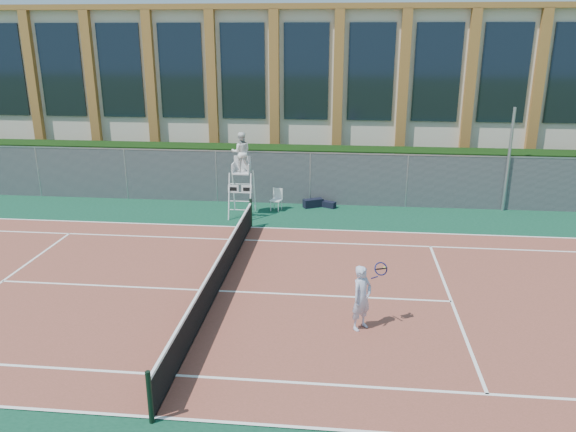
# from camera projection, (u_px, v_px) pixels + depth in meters

# --- Properties ---
(ground) EXTENTS (120.00, 120.00, 0.00)m
(ground) POSITION_uv_depth(u_px,v_px,m) (218.00, 292.00, 15.73)
(ground) COLOR #233814
(apron) EXTENTS (36.00, 20.00, 0.01)m
(apron) POSITION_uv_depth(u_px,v_px,m) (226.00, 277.00, 16.67)
(apron) COLOR #0D3925
(apron) RESTS_ON ground
(tennis_court) EXTENTS (23.77, 10.97, 0.02)m
(tennis_court) POSITION_uv_depth(u_px,v_px,m) (218.00, 291.00, 15.72)
(tennis_court) COLOR brown
(tennis_court) RESTS_ON apron
(tennis_net) EXTENTS (0.10, 11.30, 1.10)m
(tennis_net) POSITION_uv_depth(u_px,v_px,m) (218.00, 274.00, 15.56)
(tennis_net) COLOR black
(tennis_net) RESTS_ON ground
(fence) EXTENTS (40.00, 0.06, 2.20)m
(fence) POSITION_uv_depth(u_px,v_px,m) (263.00, 178.00, 23.72)
(fence) COLOR #595E60
(fence) RESTS_ON ground
(hedge) EXTENTS (40.00, 1.40, 2.20)m
(hedge) POSITION_uv_depth(u_px,v_px,m) (267.00, 171.00, 24.85)
(hedge) COLOR black
(hedge) RESTS_ON ground
(building) EXTENTS (45.00, 10.60, 8.22)m
(building) POSITION_uv_depth(u_px,v_px,m) (286.00, 86.00, 31.43)
(building) COLOR beige
(building) RESTS_ON ground
(steel_pole) EXTENTS (0.12, 0.12, 4.20)m
(steel_pole) POSITION_uv_depth(u_px,v_px,m) (508.00, 160.00, 22.35)
(steel_pole) COLOR #9EA0A5
(steel_pole) RESTS_ON ground
(umpire_chair) EXTENTS (0.94, 1.44, 3.36)m
(umpire_chair) POSITION_uv_depth(u_px,v_px,m) (241.00, 154.00, 21.69)
(umpire_chair) COLOR white
(umpire_chair) RESTS_ON ground
(plastic_chair) EXTENTS (0.52, 0.52, 0.89)m
(plastic_chair) POSITION_uv_depth(u_px,v_px,m) (277.00, 198.00, 22.90)
(plastic_chair) COLOR silver
(plastic_chair) RESTS_ON apron
(sports_bag_near) EXTENTS (0.88, 0.67, 0.35)m
(sports_bag_near) POSITION_uv_depth(u_px,v_px,m) (313.00, 203.00, 23.37)
(sports_bag_near) COLOR black
(sports_bag_near) RESTS_ON apron
(sports_bag_far) EXTENTS (0.69, 0.52, 0.25)m
(sports_bag_far) POSITION_uv_depth(u_px,v_px,m) (328.00, 204.00, 23.36)
(sports_bag_far) COLOR black
(sports_bag_far) RESTS_ON apron
(tennis_player) EXTENTS (0.97, 0.78, 1.65)m
(tennis_player) POSITION_uv_depth(u_px,v_px,m) (362.00, 298.00, 13.48)
(tennis_player) COLOR #B0B8D4
(tennis_player) RESTS_ON tennis_court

